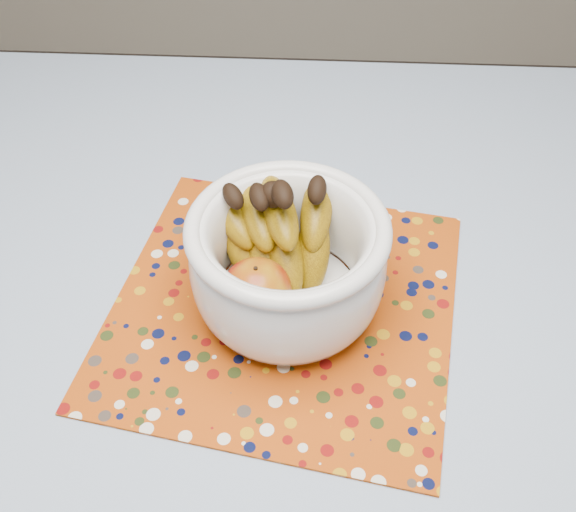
{
  "coord_description": "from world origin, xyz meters",
  "views": [
    {
      "loc": [
        0.04,
        -0.5,
        1.43
      ],
      "look_at": [
        0.01,
        0.06,
        0.85
      ],
      "focal_mm": 42.0,
      "sensor_mm": 36.0,
      "label": 1
    }
  ],
  "objects": [
    {
      "name": "placemat",
      "position": [
        0.0,
        0.05,
        0.76
      ],
      "size": [
        0.49,
        0.49,
        0.0
      ],
      "primitive_type": "cube",
      "rotation": [
        0.0,
        0.0,
        -0.17
      ],
      "color": "#9B3908",
      "rests_on": "tablecloth"
    },
    {
      "name": "tablecloth",
      "position": [
        0.0,
        0.0,
        0.76
      ],
      "size": [
        1.32,
        1.32,
        0.01
      ],
      "primitive_type": "cube",
      "color": "#617EA3",
      "rests_on": "table"
    },
    {
      "name": "table",
      "position": [
        0.0,
        0.0,
        0.67
      ],
      "size": [
        1.2,
        1.2,
        0.75
      ],
      "color": "brown",
      "rests_on": "ground"
    },
    {
      "name": "fruit_bowl",
      "position": [
        -0.0,
        0.06,
        0.85
      ],
      "size": [
        0.26,
        0.24,
        0.19
      ],
      "color": "silver",
      "rests_on": "placemat"
    }
  ]
}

